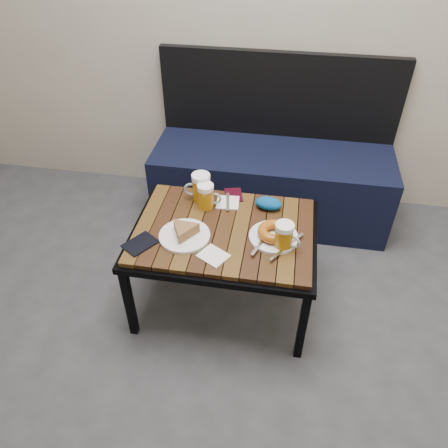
% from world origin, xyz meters
% --- Properties ---
extents(bench, '(1.40, 0.50, 0.95)m').
position_xyz_m(bench, '(0.08, 1.76, 0.27)').
color(bench, black).
rests_on(bench, ground).
extents(cafe_table, '(0.84, 0.62, 0.47)m').
position_xyz_m(cafe_table, '(-0.09, 0.99, 0.43)').
color(cafe_table, black).
rests_on(cafe_table, ground).
extents(beer_mug_left, '(0.13, 0.09, 0.14)m').
position_xyz_m(beer_mug_left, '(-0.24, 1.19, 0.54)').
color(beer_mug_left, '#AD700D').
rests_on(beer_mug_left, cafe_table).
extents(beer_mug_centre, '(0.12, 0.08, 0.13)m').
position_xyz_m(beer_mug_centre, '(-0.20, 1.14, 0.53)').
color(beer_mug_centre, '#AD700D').
rests_on(beer_mug_centre, cafe_table).
extents(beer_mug_right, '(0.12, 0.10, 0.13)m').
position_xyz_m(beer_mug_right, '(0.18, 0.91, 0.54)').
color(beer_mug_right, '#AD700D').
rests_on(beer_mug_right, cafe_table).
extents(plate_pie, '(0.23, 0.23, 0.06)m').
position_xyz_m(plate_pie, '(-0.25, 0.91, 0.50)').
color(plate_pie, white).
rests_on(plate_pie, cafe_table).
extents(plate_bagel, '(0.24, 0.27, 0.06)m').
position_xyz_m(plate_bagel, '(0.14, 0.96, 0.50)').
color(plate_bagel, white).
rests_on(plate_bagel, cafe_table).
extents(napkin_left, '(0.11, 0.14, 0.01)m').
position_xyz_m(napkin_left, '(-0.10, 1.18, 0.48)').
color(napkin_left, white).
rests_on(napkin_left, cafe_table).
extents(napkin_right, '(0.15, 0.14, 0.01)m').
position_xyz_m(napkin_right, '(-0.10, 0.81, 0.48)').
color(napkin_right, white).
rests_on(napkin_right, cafe_table).
extents(passport_navy, '(0.16, 0.17, 0.01)m').
position_xyz_m(passport_navy, '(-0.43, 0.83, 0.48)').
color(passport_navy, black).
rests_on(passport_navy, cafe_table).
extents(passport_burgundy, '(0.11, 0.13, 0.01)m').
position_xyz_m(passport_burgundy, '(-0.08, 1.25, 0.47)').
color(passport_burgundy, black).
rests_on(passport_burgundy, cafe_table).
extents(knit_pouch, '(0.14, 0.10, 0.06)m').
position_xyz_m(knit_pouch, '(0.10, 1.18, 0.50)').
color(knit_pouch, navy).
rests_on(knit_pouch, cafe_table).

